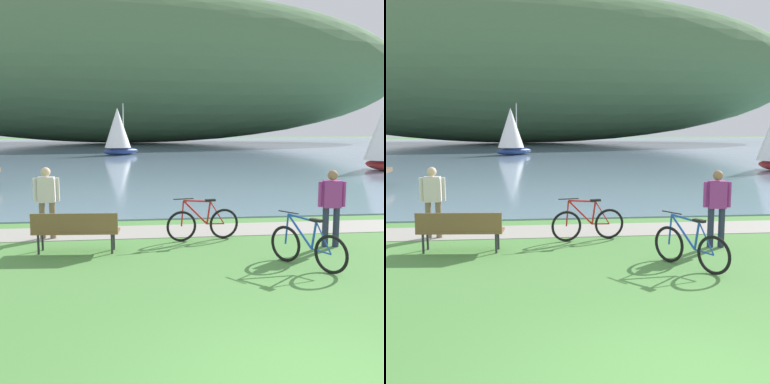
# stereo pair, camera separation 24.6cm
# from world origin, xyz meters

# --- Properties ---
(bay_water) EXTENTS (180.00, 80.00, 0.04)m
(bay_water) POSITION_xyz_m (0.00, 49.30, 0.02)
(bay_water) COLOR #7A99B2
(bay_water) RESTS_ON ground
(distant_hillside) EXTENTS (83.64, 28.00, 21.32)m
(distant_hillside) POSITION_xyz_m (-2.69, 67.94, 10.70)
(distant_hillside) COLOR #4C7047
(distant_hillside) RESTS_ON bay_water
(shoreline_path) EXTENTS (60.00, 1.50, 0.01)m
(shoreline_path) POSITION_xyz_m (0.00, 7.79, 0.01)
(shoreline_path) COLOR #A39E93
(shoreline_path) RESTS_ON ground
(park_bench_near_camera) EXTENTS (1.83, 0.62, 0.88)m
(park_bench_near_camera) POSITION_xyz_m (-3.14, 5.91, 0.52)
(park_bench_near_camera) COLOR brown
(park_bench_near_camera) RESTS_ON ground
(bicycle_leaning_near_bench) EXTENTS (1.75, 0.37, 1.01)m
(bicycle_leaning_near_bench) POSITION_xyz_m (-0.31, 6.75, 0.40)
(bicycle_leaning_near_bench) COLOR black
(bicycle_leaning_near_bench) RESTS_ON ground
(bicycle_beside_path) EXTENTS (1.02, 1.51, 1.01)m
(bicycle_beside_path) POSITION_xyz_m (1.34, 4.32, 0.40)
(bicycle_beside_path) COLOR black
(bicycle_beside_path) RESTS_ON ground
(person_at_shoreline) EXTENTS (0.61, 0.23, 1.71)m
(person_at_shoreline) POSITION_xyz_m (-3.95, 7.32, 0.98)
(person_at_shoreline) COLOR #72604C
(person_at_shoreline) RESTS_ON ground
(person_on_the_grass) EXTENTS (0.61, 0.26, 1.71)m
(person_on_the_grass) POSITION_xyz_m (2.42, 5.80, 0.98)
(person_on_the_grass) COLOR #282D47
(person_on_the_grass) RESTS_ON ground
(sailboat_mid_bay) EXTENTS (3.65, 3.48, 4.48)m
(sailboat_mid_bay) POSITION_xyz_m (-3.15, 38.59, 2.15)
(sailboat_mid_bay) COLOR navy
(sailboat_mid_bay) RESTS_ON bay_water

